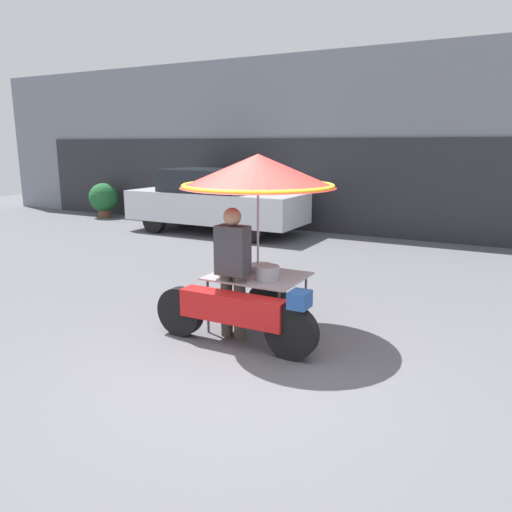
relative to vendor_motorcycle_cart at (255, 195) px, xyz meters
The scene contains 6 objects.
ground_plane 2.04m from the vendor_motorcycle_cart, 66.41° to the right, with size 36.00×36.00×0.00m, color #56565B.
shopfront_building 8.08m from the vendor_motorcycle_cart, 86.65° to the left, with size 28.00×2.06×4.50m.
vendor_motorcycle_cart is the anchor object (origin of this frame).
vendor_person 0.87m from the vendor_motorcycle_cart, 115.21° to the right, with size 0.38×0.22×1.55m.
parked_car 7.10m from the vendor_motorcycle_cart, 126.81° to the left, with size 4.59×1.73×1.63m.
potted_plant 10.92m from the vendor_motorcycle_cart, 144.03° to the left, with size 0.89×0.89×1.07m.
Camera 1 is at (2.27, -4.05, 2.26)m, focal length 35.00 mm.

